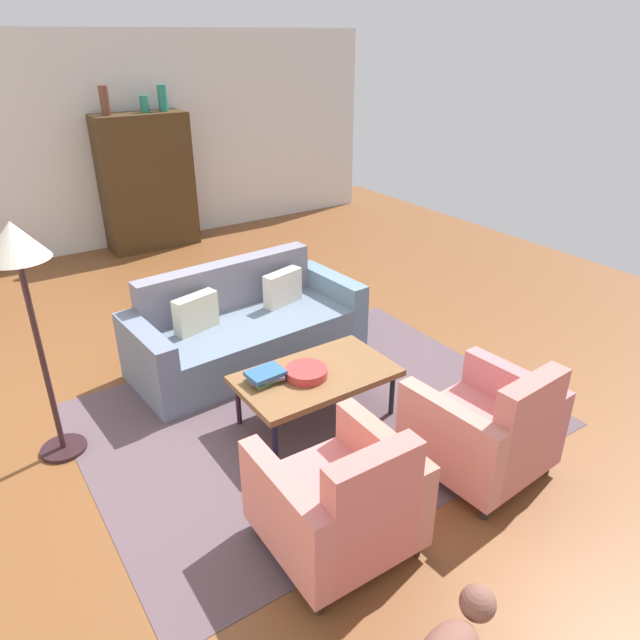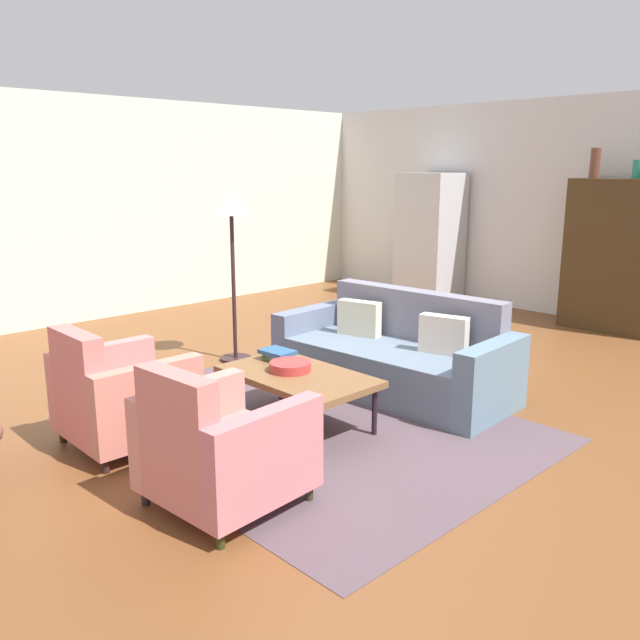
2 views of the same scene
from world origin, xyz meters
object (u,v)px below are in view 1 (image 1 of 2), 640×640
coffee_table (316,377)px  cabinet (147,182)px  armchair_left (342,505)px  vase_tall (105,100)px  armchair_right (488,432)px  vase_round (145,104)px  fruit_bowl (306,373)px  vase_small (163,98)px  floor_lamp (19,264)px  book_stack (266,376)px  couch (244,329)px

coffee_table → cabinet: (0.41, 4.77, 0.52)m
armchair_left → vase_tall: bearing=84.7°
armchair_left → armchair_right: (1.21, 0.00, 0.00)m
cabinet → armchair_left: bearing=-99.6°
cabinet → vase_round: vase_round is taller
coffee_table → fruit_bowl: size_ratio=3.77×
coffee_table → vase_tall: (0.01, 4.77, 1.60)m
vase_small → armchair_right: bearing=-91.5°
armchair_right → vase_tall: 6.18m
vase_tall → floor_lamp: vase_tall is taller
fruit_bowl → vase_round: size_ratio=1.53×
vase_tall → vase_round: vase_tall is taller
book_stack → floor_lamp: (-1.37, 0.59, 0.98)m
couch → book_stack: couch is taller
armchair_right → vase_tall: bearing=91.6°
coffee_table → armchair_right: bearing=-62.6°
vase_tall → floor_lamp: size_ratio=0.20×
vase_tall → vase_small: vase_tall is taller
armchair_right → book_stack: (-0.98, 1.28, 0.12)m
couch → vase_small: 4.03m
couch → cabinet: (0.41, 3.59, 0.61)m
book_stack → couch: bearing=71.2°
vase_tall → vase_round: bearing=0.0°
vase_tall → vase_round: (0.50, 0.00, -0.07)m
book_stack → vase_round: bearing=79.3°
couch → armchair_left: bearing=72.1°
vase_small → floor_lamp: (-2.50, -4.06, -0.52)m
vase_tall → vase_small: 0.75m
armchair_left → vase_round: (1.11, 5.93, 1.56)m
vase_small → floor_lamp: 4.80m
fruit_bowl → vase_small: size_ratio=0.96×
armchair_right → floor_lamp: 3.20m
armchair_left → book_stack: armchair_left is taller
fruit_bowl → vase_round: (0.60, 4.77, 1.45)m
vase_tall → cabinet: bearing=0.7°
vase_round → couch: bearing=-98.2°
fruit_bowl → floor_lamp: (-1.65, 0.71, 0.99)m
armchair_right → fruit_bowl: bearing=116.5°
coffee_table → vase_tall: bearing=89.9°
armchair_left → armchair_right: same height
fruit_bowl → vase_small: bearing=79.9°
coffee_table → armchair_left: (-0.60, -1.17, -0.04)m
vase_small → cabinet: bearing=179.2°
coffee_table → couch: bearing=90.3°
cabinet → vase_small: bearing=-0.8°
vase_round → fruit_bowl: bearing=-97.1°
armchair_right → book_stack: 1.61m
fruit_bowl → vase_small: (0.85, 4.77, 1.51)m
coffee_table → fruit_bowl: bearing=-180.0°
vase_small → coffee_table: bearing=-99.0°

